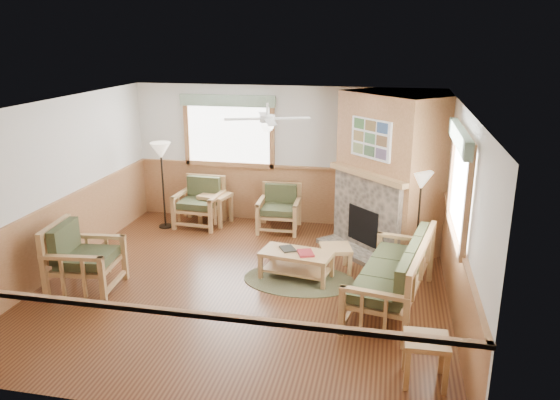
% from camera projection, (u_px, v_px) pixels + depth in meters
% --- Properties ---
extents(floor, '(6.00, 6.00, 0.01)m').
position_uv_depth(floor, '(245.00, 284.00, 8.28)').
color(floor, '#532C17').
rests_on(floor, ground).
extents(ceiling, '(6.00, 6.00, 0.01)m').
position_uv_depth(ceiling, '(241.00, 105.00, 7.48)').
color(ceiling, white).
rests_on(ceiling, floor).
extents(wall_back, '(6.00, 0.02, 2.70)m').
position_uv_depth(wall_back, '(284.00, 155.00, 10.69)').
color(wall_back, silver).
rests_on(wall_back, floor).
extents(wall_front, '(6.00, 0.02, 2.70)m').
position_uv_depth(wall_front, '(157.00, 291.00, 5.07)').
color(wall_front, silver).
rests_on(wall_front, floor).
extents(wall_left, '(0.02, 6.00, 2.70)m').
position_uv_depth(wall_left, '(57.00, 188.00, 8.46)').
color(wall_left, silver).
rests_on(wall_left, floor).
extents(wall_right, '(0.02, 6.00, 2.70)m').
position_uv_depth(wall_right, '(459.00, 212.00, 7.30)').
color(wall_right, silver).
rests_on(wall_right, floor).
extents(wainscot, '(6.00, 6.00, 1.10)m').
position_uv_depth(wainscot, '(244.00, 250.00, 8.11)').
color(wainscot, '#9E6A41').
rests_on(wainscot, floor).
extents(fireplace, '(3.11, 3.11, 2.70)m').
position_uv_depth(fireplace, '(389.00, 172.00, 9.40)').
color(fireplace, '#9E6A41').
rests_on(fireplace, floor).
extents(window_back, '(1.90, 0.16, 1.50)m').
position_uv_depth(window_back, '(228.00, 94.00, 10.52)').
color(window_back, white).
rests_on(window_back, wall_back).
extents(window_right, '(0.16, 1.90, 1.50)m').
position_uv_depth(window_right, '(467.00, 127.00, 6.77)').
color(window_right, white).
rests_on(window_right, wall_right).
extents(ceiling_fan, '(1.59, 1.59, 0.36)m').
position_uv_depth(ceiling_fan, '(267.00, 106.00, 7.72)').
color(ceiling_fan, white).
rests_on(ceiling_fan, ceiling).
extents(sofa, '(2.24, 1.26, 0.97)m').
position_uv_depth(sofa, '(391.00, 273.00, 7.49)').
color(sofa, tan).
rests_on(sofa, floor).
extents(armchair_back_left, '(0.88, 0.88, 0.93)m').
position_uv_depth(armchair_back_left, '(199.00, 202.00, 10.69)').
color(armchair_back_left, tan).
rests_on(armchair_back_left, floor).
extents(armchair_back_right, '(0.80, 0.80, 0.86)m').
position_uv_depth(armchair_back_right, '(279.00, 209.00, 10.43)').
color(armchair_back_right, tan).
rests_on(armchair_back_right, floor).
extents(armchair_left, '(1.01, 1.01, 1.02)m').
position_uv_depth(armchair_left, '(85.00, 258.00, 7.95)').
color(armchair_left, tan).
rests_on(armchair_left, floor).
extents(coffee_table, '(1.16, 0.72, 0.44)m').
position_uv_depth(coffee_table, '(296.00, 265.00, 8.42)').
color(coffee_table, tan).
rests_on(coffee_table, floor).
extents(end_table_chairs, '(0.65, 0.63, 0.61)m').
position_uv_depth(end_table_chairs, '(216.00, 209.00, 10.82)').
color(end_table_chairs, tan).
rests_on(end_table_chairs, floor).
extents(end_table_sofa, '(0.48, 0.47, 0.53)m').
position_uv_depth(end_table_sofa, '(425.00, 360.00, 5.89)').
color(end_table_sofa, tan).
rests_on(end_table_sofa, floor).
extents(footstool, '(0.59, 0.59, 0.41)m').
position_uv_depth(footstool, '(335.00, 259.00, 8.69)').
color(footstool, tan).
rests_on(footstool, floor).
extents(braided_rug, '(2.04, 2.04, 0.01)m').
position_uv_depth(braided_rug, '(299.00, 280.00, 8.39)').
color(braided_rug, '#4A492E').
rests_on(braided_rug, floor).
extents(floor_lamp_left, '(0.39, 0.39, 1.69)m').
position_uv_depth(floor_lamp_left, '(163.00, 185.00, 10.47)').
color(floor_lamp_left, black).
rests_on(floor_lamp_left, floor).
extents(floor_lamp_right, '(0.37, 0.37, 1.58)m').
position_uv_depth(floor_lamp_right, '(418.00, 219.00, 8.74)').
color(floor_lamp_right, black).
rests_on(floor_lamp_right, floor).
extents(book_red, '(0.31, 0.36, 0.03)m').
position_uv_depth(book_red, '(306.00, 252.00, 8.27)').
color(book_red, maroon).
rests_on(book_red, coffee_table).
extents(book_dark, '(0.31, 0.33, 0.03)m').
position_uv_depth(book_dark, '(288.00, 248.00, 8.44)').
color(book_dark, black).
rests_on(book_dark, coffee_table).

